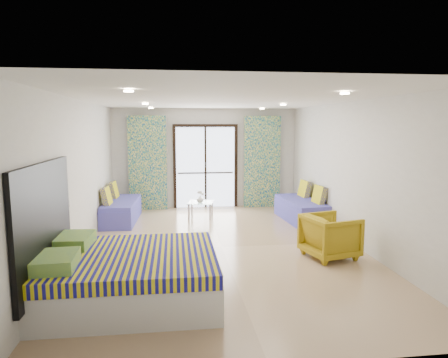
{
  "coord_description": "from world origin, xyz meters",
  "views": [
    {
      "loc": [
        -0.86,
        -7.13,
        2.25
      ],
      "look_at": [
        0.16,
        0.95,
        1.15
      ],
      "focal_mm": 32.0,
      "sensor_mm": 36.0,
      "label": 1
    }
  ],
  "objects": [
    {
      "name": "floor",
      "position": [
        0.0,
        0.0,
        0.0
      ],
      "size": [
        5.0,
        7.5,
        0.01
      ],
      "primitive_type": null,
      "color": "tan",
      "rests_on": "ground"
    },
    {
      "name": "ceiling",
      "position": [
        0.0,
        0.0,
        2.7
      ],
      "size": [
        5.0,
        7.5,
        0.01
      ],
      "primitive_type": null,
      "color": "silver",
      "rests_on": "ground"
    },
    {
      "name": "wall_back",
      "position": [
        0.0,
        3.75,
        1.35
      ],
      "size": [
        5.0,
        0.01,
        2.7
      ],
      "primitive_type": null,
      "color": "silver",
      "rests_on": "ground"
    },
    {
      "name": "wall_front",
      "position": [
        0.0,
        -3.75,
        1.35
      ],
      "size": [
        5.0,
        0.01,
        2.7
      ],
      "primitive_type": null,
      "color": "silver",
      "rests_on": "ground"
    },
    {
      "name": "wall_left",
      "position": [
        -2.5,
        0.0,
        1.35
      ],
      "size": [
        0.01,
        7.5,
        2.7
      ],
      "primitive_type": null,
      "color": "silver",
      "rests_on": "ground"
    },
    {
      "name": "wall_right",
      "position": [
        2.5,
        0.0,
        1.35
      ],
      "size": [
        0.01,
        7.5,
        2.7
      ],
      "primitive_type": null,
      "color": "silver",
      "rests_on": "ground"
    },
    {
      "name": "balcony_door",
      "position": [
        0.0,
        3.72,
        1.26
      ],
      "size": [
        1.76,
        0.08,
        2.28
      ],
      "color": "black",
      "rests_on": "floor"
    },
    {
      "name": "balcony_rail",
      "position": [
        0.0,
        3.73,
        0.95
      ],
      "size": [
        1.52,
        0.03,
        0.04
      ],
      "primitive_type": "cube",
      "color": "#595451",
      "rests_on": "balcony_door"
    },
    {
      "name": "curtain_left",
      "position": [
        -1.55,
        3.57,
        1.25
      ],
      "size": [
        1.0,
        0.1,
        2.5
      ],
      "primitive_type": "cube",
      "color": "silver",
      "rests_on": "floor"
    },
    {
      "name": "curtain_right",
      "position": [
        1.55,
        3.57,
        1.25
      ],
      "size": [
        1.0,
        0.1,
        2.5
      ],
      "primitive_type": "cube",
      "color": "silver",
      "rests_on": "floor"
    },
    {
      "name": "downlight_a",
      "position": [
        -1.4,
        -2.0,
        2.67
      ],
      "size": [
        0.12,
        0.12,
        0.02
      ],
      "primitive_type": "cylinder",
      "color": "#FFE0B2",
      "rests_on": "ceiling"
    },
    {
      "name": "downlight_b",
      "position": [
        1.4,
        -2.0,
        2.67
      ],
      "size": [
        0.12,
        0.12,
        0.02
      ],
      "primitive_type": "cylinder",
      "color": "#FFE0B2",
      "rests_on": "ceiling"
    },
    {
      "name": "downlight_c",
      "position": [
        -1.4,
        1.0,
        2.67
      ],
      "size": [
        0.12,
        0.12,
        0.02
      ],
      "primitive_type": "cylinder",
      "color": "#FFE0B2",
      "rests_on": "ceiling"
    },
    {
      "name": "downlight_d",
      "position": [
        1.4,
        1.0,
        2.67
      ],
      "size": [
        0.12,
        0.12,
        0.02
      ],
      "primitive_type": "cylinder",
      "color": "#FFE0B2",
      "rests_on": "ceiling"
    },
    {
      "name": "downlight_e",
      "position": [
        -1.4,
        3.0,
        2.67
      ],
      "size": [
        0.12,
        0.12,
        0.02
      ],
      "primitive_type": "cylinder",
      "color": "#FFE0B2",
      "rests_on": "ceiling"
    },
    {
      "name": "downlight_f",
      "position": [
        1.4,
        3.0,
        2.67
      ],
      "size": [
        0.12,
        0.12,
        0.02
      ],
      "primitive_type": "cylinder",
      "color": "#FFE0B2",
      "rests_on": "ceiling"
    },
    {
      "name": "headboard",
      "position": [
        -2.46,
        -2.07,
        1.05
      ],
      "size": [
        0.06,
        2.1,
        1.5
      ],
      "primitive_type": "cube",
      "color": "black",
      "rests_on": "floor"
    },
    {
      "name": "switch_plate",
      "position": [
        -2.47,
        -0.82,
        1.05
      ],
      "size": [
        0.02,
        0.1,
        0.1
      ],
      "primitive_type": "cube",
      "color": "silver",
      "rests_on": "wall_left"
    },
    {
      "name": "bed",
      "position": [
        -1.48,
        -2.07,
        0.32
      ],
      "size": [
        2.24,
        1.83,
        0.77
      ],
      "color": "silver",
      "rests_on": "floor"
    },
    {
      "name": "daybed_left",
      "position": [
        -2.12,
        2.29,
        0.28
      ],
      "size": [
        0.78,
        1.83,
        0.89
      ],
      "rotation": [
        0.0,
        0.0,
        -0.04
      ],
      "color": "#4B49B0",
      "rests_on": "floor"
    },
    {
      "name": "daybed_right",
      "position": [
        2.12,
        1.79,
        0.28
      ],
      "size": [
        0.84,
        1.88,
        0.91
      ],
      "rotation": [
        0.0,
        0.0,
        0.07
      ],
      "color": "#4B49B0",
      "rests_on": "floor"
    },
    {
      "name": "coffee_table",
      "position": [
        -0.23,
        2.45,
        0.35
      ],
      "size": [
        0.69,
        0.69,
        0.68
      ],
      "rotation": [
        0.0,
        0.0,
        -0.19
      ],
      "color": "silver",
      "rests_on": "floor"
    },
    {
      "name": "vase",
      "position": [
        -0.24,
        2.38,
        0.47
      ],
      "size": [
        0.23,
        0.23,
        0.17
      ],
      "primitive_type": "imported",
      "rotation": [
        0.0,
        0.0,
        -0.44
      ],
      "color": "white",
      "rests_on": "coffee_table"
    },
    {
      "name": "armchair",
      "position": [
        1.77,
        -0.8,
        0.41
      ],
      "size": [
        0.92,
        0.96,
        0.82
      ],
      "primitive_type": "imported",
      "rotation": [
        0.0,
        0.0,
        1.82
      ],
      "color": "#AC8E16",
      "rests_on": "floor"
    }
  ]
}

